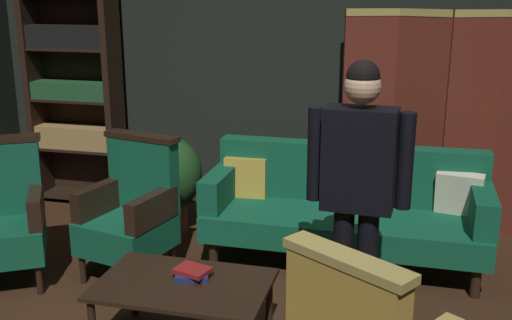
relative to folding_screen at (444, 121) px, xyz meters
The scene contains 11 objects.
back_wall 1.35m from the folding_screen, behind, with size 7.20×0.10×2.80m, color black.
folding_screen is the anchor object (origin of this frame).
bookshelf 3.42m from the folding_screen, behind, with size 0.90×0.32×2.05m.
velvet_couch 1.19m from the folding_screen, 132.10° to the right, with size 2.12×0.78×0.88m.
coffee_table 2.78m from the folding_screen, 123.27° to the right, with size 1.00×0.64×0.42m.
armchair_wing_left 3.56m from the folding_screen, 149.98° to the right, with size 0.79×0.79×1.04m.
armchair_wing_right 2.68m from the folding_screen, 146.87° to the right, with size 0.70×0.69×1.04m.
standing_figure 2.04m from the folding_screen, 105.19° to the right, with size 0.59×0.24×1.70m.
potted_plant 2.37m from the folding_screen, 165.29° to the right, with size 0.55×0.55×0.85m.
book_navy_cloth 2.69m from the folding_screen, 123.58° to the right, with size 0.19×0.15×0.03m, color navy.
book_red_leather 2.69m from the folding_screen, 123.58° to the right, with size 0.20×0.15×0.03m, color maroon.
Camera 1 is at (0.99, -3.08, 2.08)m, focal length 43.43 mm.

